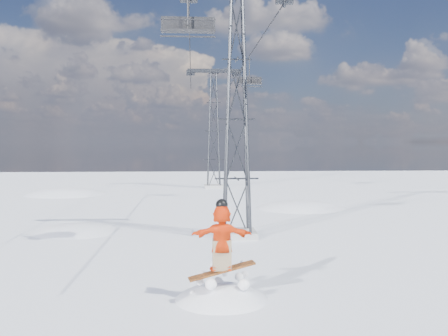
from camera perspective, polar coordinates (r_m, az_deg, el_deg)
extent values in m
plane|color=white|center=(15.76, 1.11, -13.42)|extent=(120.00, 120.00, 0.00)
sphere|color=white|center=(46.81, -17.37, -15.64)|extent=(22.00, 22.00, 22.00)
cube|color=#999999|center=(23.55, 1.45, -7.53)|extent=(1.80, 1.80, 0.30)
cube|color=#999999|center=(48.30, -1.18, -2.11)|extent=(1.80, 1.80, 0.30)
cube|color=#282A2E|center=(48.59, -1.20, 11.04)|extent=(5.00, 0.35, 0.35)
cube|color=#282A2E|center=(48.52, -3.84, 10.81)|extent=(0.80, 0.25, 0.50)
cube|color=#282A2E|center=(48.70, 1.44, 10.78)|extent=(0.80, 0.25, 0.50)
cylinder|color=black|center=(35.15, -3.92, 13.48)|extent=(0.06, 51.00, 0.06)
cylinder|color=black|center=(35.41, 3.42, 13.40)|extent=(0.06, 51.00, 0.06)
cube|color=#A85316|center=(14.04, -0.24, -11.66)|extent=(1.89, 0.66, 0.44)
imported|color=#F63C0A|center=(13.84, -0.24, -7.93)|extent=(1.70, 0.58, 1.82)
cube|color=#836E51|center=(13.94, -0.24, -9.92)|extent=(0.52, 0.40, 0.84)
sphere|color=black|center=(13.70, -0.25, -4.27)|extent=(0.34, 0.34, 0.34)
cylinder|color=black|center=(19.70, -4.14, 18.53)|extent=(0.08, 0.08, 2.24)
cube|color=black|center=(19.43, -4.12, 15.34)|extent=(2.04, 0.46, 0.08)
cube|color=black|center=(19.71, -4.12, 16.07)|extent=(2.04, 0.06, 0.56)
cylinder|color=black|center=(19.12, -4.13, 14.76)|extent=(2.04, 0.06, 0.06)
cylinder|color=black|center=(19.21, -4.14, 16.57)|extent=(2.04, 0.05, 0.05)
cylinder|color=black|center=(37.83, 2.92, 11.14)|extent=(0.08, 0.08, 2.07)
cube|color=black|center=(37.70, 2.91, 9.59)|extent=(1.88, 0.42, 0.08)
cube|color=black|center=(37.94, 2.88, 9.97)|extent=(1.88, 0.06, 0.52)
cylinder|color=black|center=(37.44, 2.95, 9.27)|extent=(1.88, 0.06, 0.06)
cylinder|color=black|center=(37.46, 2.96, 10.14)|extent=(1.88, 0.05, 0.05)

